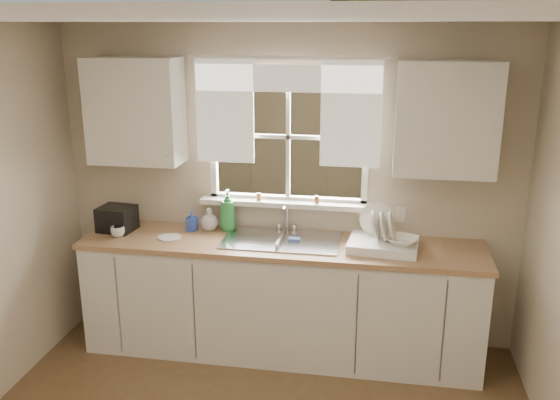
% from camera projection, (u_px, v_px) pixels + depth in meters
% --- Properties ---
extents(room_walls, '(3.62, 4.02, 2.50)m').
position_uv_depth(room_walls, '(216.00, 308.00, 2.71)').
color(room_walls, beige).
rests_on(room_walls, ground).
extents(ceiling, '(3.60, 4.00, 0.02)m').
position_uv_depth(ceiling, '(211.00, 20.00, 2.41)').
color(ceiling, silver).
rests_on(ceiling, room_walls).
extents(window, '(1.38, 0.16, 1.06)m').
position_uv_depth(window, '(288.00, 158.00, 4.59)').
color(window, white).
rests_on(window, room_walls).
extents(curtains, '(1.50, 0.03, 0.81)m').
position_uv_depth(curtains, '(287.00, 101.00, 4.42)').
color(curtains, white).
rests_on(curtains, room_walls).
extents(base_cabinets, '(3.00, 0.62, 0.87)m').
position_uv_depth(base_cabinets, '(281.00, 300.00, 4.59)').
color(base_cabinets, silver).
rests_on(base_cabinets, ground).
extents(countertop, '(3.04, 0.65, 0.04)m').
position_uv_depth(countertop, '(281.00, 245.00, 4.46)').
color(countertop, '#A57B52').
rests_on(countertop, base_cabinets).
extents(upper_cabinet_left, '(0.70, 0.33, 0.80)m').
position_uv_depth(upper_cabinet_left, '(135.00, 111.00, 4.51)').
color(upper_cabinet_left, silver).
rests_on(upper_cabinet_left, room_walls).
extents(upper_cabinet_right, '(0.70, 0.33, 0.80)m').
position_uv_depth(upper_cabinet_right, '(446.00, 119.00, 4.14)').
color(upper_cabinet_right, silver).
rests_on(upper_cabinet_right, room_walls).
extents(wall_outlet, '(0.08, 0.01, 0.12)m').
position_uv_depth(wall_outlet, '(400.00, 214.00, 4.55)').
color(wall_outlet, beige).
rests_on(wall_outlet, room_walls).
extents(sill_jars, '(0.50, 0.04, 0.06)m').
position_uv_depth(sill_jars, '(288.00, 198.00, 4.62)').
color(sill_jars, brown).
rests_on(sill_jars, window).
extents(sink, '(0.88, 0.52, 0.40)m').
position_uv_depth(sink, '(281.00, 250.00, 4.50)').
color(sink, '#B7B7BC').
rests_on(sink, countertop).
extents(dish_rack, '(0.52, 0.42, 0.31)m').
position_uv_depth(dish_rack, '(383.00, 241.00, 4.31)').
color(dish_rack, white).
rests_on(dish_rack, countertop).
extents(bowl, '(0.29, 0.29, 0.05)m').
position_uv_depth(bowl, '(403.00, 241.00, 4.22)').
color(bowl, white).
rests_on(bowl, dish_rack).
extents(soap_bottle_a, '(0.14, 0.14, 0.33)m').
position_uv_depth(soap_bottle_a, '(228.00, 210.00, 4.68)').
color(soap_bottle_a, green).
rests_on(soap_bottle_a, countertop).
extents(soap_bottle_b, '(0.09, 0.09, 0.16)m').
position_uv_depth(soap_bottle_b, '(192.00, 221.00, 4.68)').
color(soap_bottle_b, '#2F4CB1').
rests_on(soap_bottle_b, countertop).
extents(soap_bottle_c, '(0.16, 0.16, 0.18)m').
position_uv_depth(soap_bottle_c, '(209.00, 219.00, 4.70)').
color(soap_bottle_c, beige).
rests_on(soap_bottle_c, countertop).
extents(saucer, '(0.18, 0.18, 0.01)m').
position_uv_depth(saucer, '(170.00, 238.00, 4.53)').
color(saucer, beige).
rests_on(saucer, countertop).
extents(cup, '(0.14, 0.14, 0.09)m').
position_uv_depth(cup, '(118.00, 232.00, 4.55)').
color(cup, silver).
rests_on(cup, countertop).
extents(black_appliance, '(0.29, 0.26, 0.19)m').
position_uv_depth(black_appliance, '(117.00, 219.00, 4.69)').
color(black_appliance, black).
rests_on(black_appliance, countertop).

